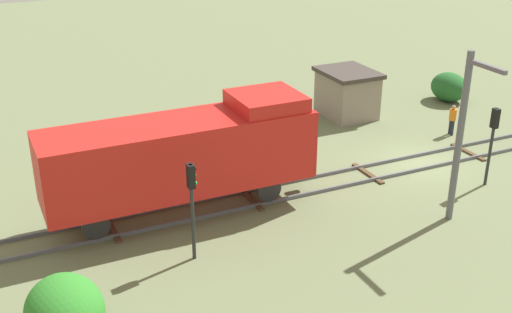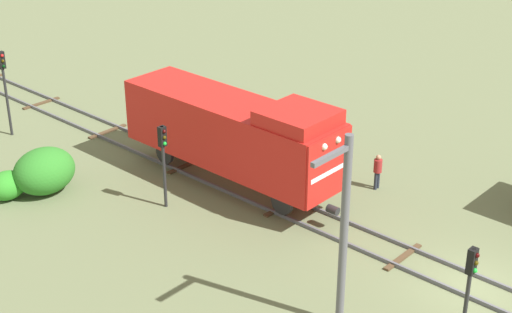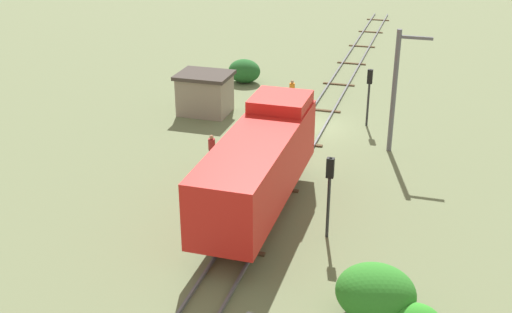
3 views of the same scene
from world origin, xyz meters
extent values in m
plane|color=#66704C|center=(0.00, 0.00, 0.00)|extent=(110.46, 110.46, 0.00)
cube|color=#595960|center=(-0.72, 0.00, 0.08)|extent=(0.10, 73.64, 0.16)
cube|color=#595960|center=(0.72, 0.00, 0.08)|extent=(0.10, 73.64, 0.16)
cube|color=#4C3823|center=(0.00, -33.75, 0.04)|extent=(2.40, 0.24, 0.09)
cube|color=#4C3823|center=(0.00, -27.62, 0.04)|extent=(2.40, 0.24, 0.09)
cube|color=#4C3823|center=(0.00, -21.48, 0.04)|extent=(2.40, 0.24, 0.09)
cube|color=#4C3823|center=(0.00, -15.34, 0.04)|extent=(2.40, 0.24, 0.09)
cube|color=#4C3823|center=(0.00, -9.21, 0.04)|extent=(2.40, 0.24, 0.09)
cube|color=#4C3823|center=(0.00, -3.07, 0.04)|extent=(2.40, 0.24, 0.09)
cube|color=#4C3823|center=(0.00, 3.07, 0.04)|extent=(2.40, 0.24, 0.09)
cube|color=#4C3823|center=(0.00, 9.21, 0.04)|extent=(2.40, 0.24, 0.09)
cube|color=#4C3823|center=(0.00, 15.34, 0.04)|extent=(2.40, 0.24, 0.09)
cube|color=red|center=(0.00, 12.38, 2.71)|extent=(2.90, 11.00, 2.90)
cube|color=red|center=(0.00, 8.48, 4.46)|extent=(2.75, 2.80, 0.60)
cube|color=red|center=(0.00, 6.83, 2.71)|extent=(2.84, 0.10, 2.84)
cube|color=white|center=(0.00, 6.79, 2.51)|extent=(2.46, 0.06, 0.20)
sphere|color=white|center=(-0.45, 6.78, 3.81)|extent=(0.28, 0.28, 0.28)
sphere|color=white|center=(0.45, 6.78, 3.81)|extent=(0.28, 0.28, 0.28)
cylinder|color=#262628|center=(0.00, 6.53, 0.86)|extent=(0.36, 0.50, 0.36)
cylinder|color=#262628|center=(-0.72, 8.68, 0.71)|extent=(0.18, 1.10, 1.10)
cylinder|color=#262628|center=(0.72, 8.68, 0.71)|extent=(0.18, 1.10, 1.10)
cylinder|color=#262628|center=(-0.72, 16.08, 0.71)|extent=(0.18, 1.10, 1.10)
cylinder|color=#262628|center=(0.72, 16.08, 0.71)|extent=(0.18, 1.10, 1.10)
cylinder|color=#262628|center=(-3.20, -1.19, 1.85)|extent=(0.14, 0.14, 3.69)
cube|color=black|center=(-3.20, -1.19, 3.24)|extent=(0.32, 0.24, 0.90)
sphere|color=#390606|center=(-3.20, -1.33, 3.51)|extent=(0.16, 0.16, 0.16)
sphere|color=#3C3306|center=(-3.20, -1.33, 3.23)|extent=(0.16, 0.16, 0.16)
sphere|color=green|center=(-3.20, -1.33, 2.95)|extent=(0.16, 0.16, 0.16)
cylinder|color=#262628|center=(-3.40, 13.07, 1.91)|extent=(0.14, 0.14, 3.81)
cube|color=black|center=(-3.40, 13.07, 3.36)|extent=(0.32, 0.24, 0.90)
sphere|color=#390606|center=(-3.40, 12.93, 3.63)|extent=(0.16, 0.16, 0.16)
sphere|color=#3C3306|center=(-3.40, 12.93, 3.35)|extent=(0.16, 0.16, 0.16)
sphere|color=green|center=(-3.40, 12.93, 3.07)|extent=(0.16, 0.16, 0.16)
cylinder|color=#262B38|center=(2.30, -3.98, 0.42)|extent=(0.15, 0.15, 0.85)
cylinder|color=#262B38|center=(2.50, -3.98, 0.42)|extent=(0.15, 0.15, 0.85)
cylinder|color=orange|center=(2.40, -3.98, 1.16)|extent=(0.38, 0.38, 0.62)
sphere|color=tan|center=(2.40, -3.98, 1.58)|extent=(0.23, 0.23, 0.23)
cylinder|color=#262B38|center=(4.10, 7.16, 0.42)|extent=(0.15, 0.15, 0.85)
cylinder|color=#262B38|center=(4.30, 7.16, 0.42)|extent=(0.15, 0.15, 0.85)
cylinder|color=maroon|center=(4.20, 7.16, 1.16)|extent=(0.38, 0.38, 0.62)
sphere|color=tan|center=(4.20, 7.16, 1.58)|extent=(0.23, 0.23, 0.23)
cylinder|color=#595960|center=(-5.00, 2.46, 3.54)|extent=(0.28, 0.28, 7.09)
cube|color=#595960|center=(-5.90, 2.46, 6.69)|extent=(1.80, 0.16, 0.16)
cube|color=gray|center=(7.50, -0.45, 1.25)|extent=(3.20, 2.60, 2.50)
cube|color=#3F3833|center=(7.50, -0.45, 2.62)|extent=(3.50, 2.90, 0.24)
cube|color=#2D2319|center=(7.50, -1.77, 0.95)|extent=(0.80, 0.06, 1.90)
ellipsoid|color=#215C26|center=(7.08, -7.75, 0.90)|extent=(2.48, 2.03, 1.80)
ellipsoid|color=#2D7C26|center=(-6.10, 18.13, 1.05)|extent=(2.89, 2.36, 2.10)
camera|label=1|loc=(-22.77, 19.59, 12.97)|focal=45.00mm
camera|label=2|loc=(-23.15, -10.06, 16.69)|focal=55.00mm
camera|label=3|loc=(-7.48, 37.48, 14.74)|focal=45.00mm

